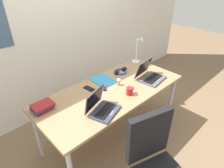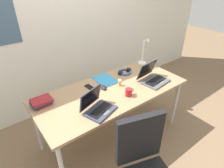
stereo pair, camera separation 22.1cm
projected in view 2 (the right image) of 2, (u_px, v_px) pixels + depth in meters
ground_plane at (112, 135)px, 2.64m from camera, size 12.00×12.00×0.00m
wall_back at (65, 23)px, 2.71m from camera, size 6.00×0.13×2.60m
desk at (112, 94)px, 2.28m from camera, size 1.80×0.80×0.74m
desk_lamp at (145, 51)px, 2.75m from camera, size 0.12×0.18×0.40m
laptop_back_right at (98, 107)px, 1.90m from camera, size 0.37×0.33×0.22m
laptop_by_keyboard at (153, 78)px, 2.40m from camera, size 0.37×0.34×0.24m
computer_mouse at (104, 88)px, 2.26m from camera, size 0.09×0.11×0.03m
cell_phone at (90, 87)px, 2.29m from camera, size 0.08×0.14×0.01m
headphones at (125, 72)px, 2.61m from camera, size 0.21×0.18×0.04m
pill_bottle at (120, 83)px, 2.31m from camera, size 0.04×0.04×0.08m
book_stack at (42, 102)px, 1.99m from camera, size 0.22×0.15×0.07m
paper_folder_center at (105, 80)px, 2.44m from camera, size 0.24×0.32×0.01m
coffee_mug at (129, 92)px, 2.13m from camera, size 0.11×0.08×0.09m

